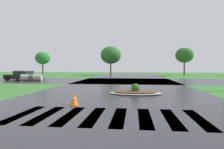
{
  "coord_description": "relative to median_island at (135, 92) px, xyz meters",
  "views": [
    {
      "loc": [
        0.97,
        -3.1,
        1.78
      ],
      "look_at": [
        -0.51,
        10.18,
        1.25
      ],
      "focal_mm": 31.86,
      "sensor_mm": 36.0,
      "label": 1
    }
  ],
  "objects": [
    {
      "name": "drainage_pipe_stack",
      "position": [
        -12.72,
        10.31,
        0.29
      ],
      "size": [
        2.57,
        1.13,
        0.84
      ],
      "color": "#9E9B93",
      "rests_on": "ground"
    },
    {
      "name": "asphalt_roadway",
      "position": [
        -1.06,
        0.11,
        -0.13
      ],
      "size": [
        11.79,
        80.0,
        0.01
      ],
      "primitive_type": "cube",
      "color": "#2B2B30",
      "rests_on": "ground"
    },
    {
      "name": "car_white_sedan",
      "position": [
        -14.74,
        11.62,
        0.45
      ],
      "size": [
        4.25,
        2.44,
        1.23
      ],
      "rotation": [
        0.0,
        0.0,
        3.06
      ],
      "color": "black",
      "rests_on": "ground"
    },
    {
      "name": "background_treeline",
      "position": [
        4.81,
        28.64,
        3.79
      ],
      "size": [
        47.49,
        5.54,
        5.97
      ],
      "color": "#4C3823",
      "rests_on": "ground"
    },
    {
      "name": "crosswalk_stripes",
      "position": [
        -1.06,
        -6.04,
        -0.13
      ],
      "size": [
        6.75,
        2.86,
        0.01
      ],
      "color": "white",
      "rests_on": "ground"
    },
    {
      "name": "asphalt_cross_road",
      "position": [
        -1.06,
        11.95,
        -0.13
      ],
      "size": [
        90.0,
        10.61,
        0.01
      ],
      "primitive_type": "cube",
      "color": "#2B2B30",
      "rests_on": "ground"
    },
    {
      "name": "median_island",
      "position": [
        0.0,
        0.0,
        0.0
      ],
      "size": [
        3.41,
        1.92,
        0.68
      ],
      "color": "#9E9B93",
      "rests_on": "ground"
    },
    {
      "name": "traffic_cone",
      "position": [
        -2.84,
        -4.15,
        0.15
      ],
      "size": [
        0.38,
        0.38,
        0.59
      ],
      "color": "orange",
      "rests_on": "ground"
    }
  ]
}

